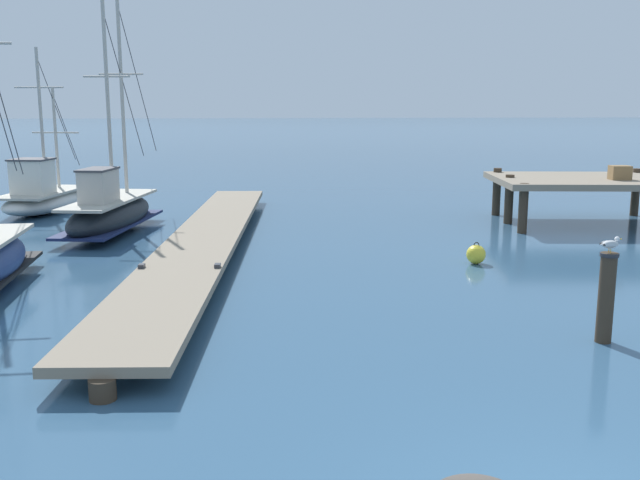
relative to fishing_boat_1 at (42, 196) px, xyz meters
name	(u,v)px	position (x,y,z in m)	size (l,w,h in m)	color
floating_dock	(206,238)	(6.16, -7.49, -0.25)	(3.56, 19.53, 0.53)	gray
fishing_boat_1	(42,196)	(0.00, 0.00, 0.00)	(2.86, 5.66, 5.82)	silver
fishing_boat_2	(110,211)	(3.17, -4.49, 0.06)	(2.54, 7.57, 7.28)	black
pier_platform	(586,183)	(18.23, -4.36, 0.73)	(6.19, 4.91, 1.95)	gray
mooring_piling	(606,296)	(13.01, -15.59, 0.17)	(0.30, 0.30, 1.50)	#3D3023
perched_seagull	(610,244)	(13.01, -15.59, 1.03)	(0.38, 0.16, 0.27)	gold
mooring_buoy	(476,254)	(12.81, -9.72, -0.38)	(0.47, 0.47, 0.54)	yellow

